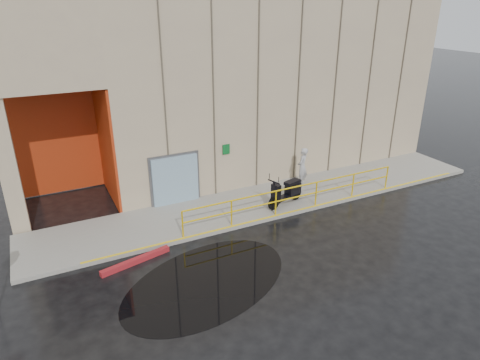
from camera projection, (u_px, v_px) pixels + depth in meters
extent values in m
plane|color=black|center=(235.00, 286.00, 12.81)|extent=(120.00, 120.00, 0.00)
cube|color=gray|center=(273.00, 199.00, 18.13)|extent=(20.00, 3.00, 0.15)
cube|color=tan|center=(245.00, 78.00, 22.76)|extent=(16.00, 10.00, 8.00)
cube|color=tan|center=(31.00, 36.00, 17.65)|extent=(4.00, 10.00, 3.00)
cube|color=tan|center=(8.00, 169.00, 14.78)|extent=(0.60, 0.60, 5.00)
cube|color=#B53310|center=(51.00, 138.00, 17.99)|extent=(3.80, 0.15, 4.90)
cube|color=#B53310|center=(106.00, 143.00, 17.36)|extent=(0.10, 3.50, 4.90)
cube|color=#86A6B7|center=(176.00, 180.00, 17.28)|extent=(1.90, 0.10, 2.00)
cube|color=slate|center=(175.00, 180.00, 17.34)|extent=(2.10, 0.06, 2.20)
cube|color=#0C5521|center=(226.00, 149.00, 17.90)|extent=(0.32, 0.04, 0.42)
cylinder|color=#E6B80C|center=(297.00, 187.00, 16.70)|extent=(9.50, 0.06, 0.06)
cylinder|color=#E6B80C|center=(296.00, 197.00, 16.88)|extent=(9.50, 0.06, 0.06)
imported|color=#9E9EA2|center=(302.00, 167.00, 19.00)|extent=(0.76, 0.73, 1.75)
cylinder|color=black|center=(274.00, 203.00, 16.99)|extent=(0.56, 0.26, 0.55)
cylinder|color=black|center=(296.00, 193.00, 17.86)|extent=(0.56, 0.26, 0.55)
cube|color=maroon|center=(136.00, 261.00, 13.86)|extent=(2.38, 0.72, 0.18)
cube|color=black|center=(207.00, 281.00, 12.99)|extent=(6.57, 5.23, 0.01)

